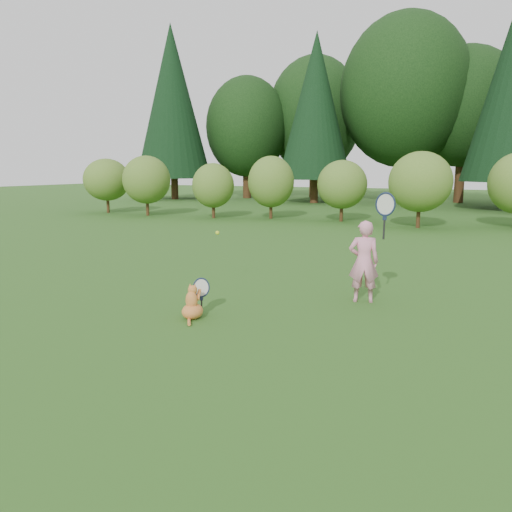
% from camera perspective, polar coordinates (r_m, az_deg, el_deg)
% --- Properties ---
extents(ground, '(100.00, 100.00, 0.00)m').
position_cam_1_polar(ground, '(7.98, -3.71, -5.76)').
color(ground, '#1F4D15').
rests_on(ground, ground).
extents(shrub_row, '(28.00, 3.00, 2.80)m').
position_cam_1_polar(shrub_row, '(20.11, 14.16, 7.50)').
color(shrub_row, '#4A7524').
rests_on(shrub_row, ground).
extents(woodland_backdrop, '(48.00, 10.00, 15.00)m').
position_cam_1_polar(woodland_backdrop, '(30.46, 18.33, 19.58)').
color(woodland_backdrop, black).
rests_on(woodland_backdrop, ground).
extents(child, '(0.78, 0.45, 2.01)m').
position_cam_1_polar(child, '(8.27, 12.29, -0.41)').
color(child, pink).
rests_on(child, ground).
extents(cat, '(0.40, 0.72, 0.70)m').
position_cam_1_polar(cat, '(7.35, -7.26, -5.07)').
color(cat, '#CF6527').
rests_on(cat, ground).
extents(tennis_ball, '(0.07, 0.07, 0.07)m').
position_cam_1_polar(tennis_ball, '(9.10, -4.43, 2.66)').
color(tennis_ball, '#B5D519').
rests_on(tennis_ball, ground).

